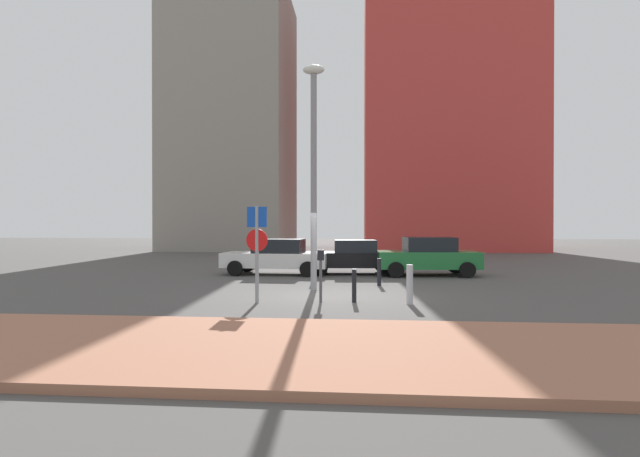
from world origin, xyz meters
name	(u,v)px	position (x,y,z in m)	size (l,w,h in m)	color
ground_plane	(330,296)	(0.00, 0.00, 0.00)	(120.00, 120.00, 0.00)	#4C4947
sidewalk_brick	(306,349)	(0.00, -6.35, 0.07)	(40.00, 4.33, 0.14)	#9E664C
parked_car_white	(277,256)	(-2.68, 5.95, 0.77)	(4.55, 2.15, 1.51)	white
parked_car_black	(353,256)	(0.56, 6.43, 0.75)	(4.11, 2.19, 1.47)	black
parked_car_green	(427,256)	(3.69, 6.04, 0.82)	(4.27, 2.27, 1.61)	#237238
parking_sign_post	(257,242)	(-1.89, -1.49, 1.65)	(0.60, 0.11, 2.63)	gray
parking_meter	(321,268)	(-0.20, -1.16, 0.92)	(0.18, 0.14, 1.43)	#4C4C51
street_lamp	(314,158)	(-0.61, 1.13, 4.26)	(0.70, 0.36, 7.26)	gray
traffic_bollard_near	(379,272)	(1.54, 2.49, 0.47)	(0.14, 0.14, 0.95)	black
traffic_bollard_mid	(410,285)	(2.20, -1.33, 0.53)	(0.17, 0.17, 1.05)	#B7B7BC
traffic_bollard_far	(313,271)	(-0.80, 2.90, 0.44)	(0.16, 0.16, 0.89)	black
traffic_bollard_edge	(354,286)	(0.72, -1.13, 0.46)	(0.13, 0.13, 0.91)	black
building_colorful_midrise	(444,116)	(8.30, 28.80, 11.77)	(14.05, 12.09, 23.54)	#BF3833
building_under_construction	(233,122)	(-10.42, 27.23, 11.31)	(10.06, 10.54, 22.63)	gray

